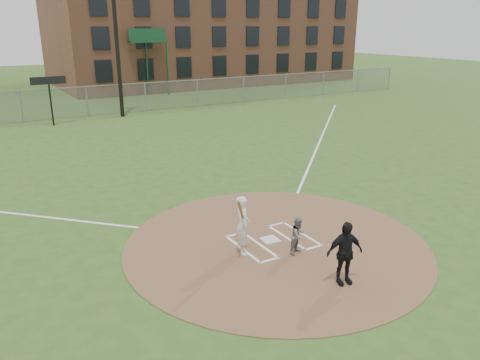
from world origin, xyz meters
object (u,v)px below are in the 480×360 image
catcher (298,236)px  home_plate (270,240)px  batter_at_plate (243,225)px  umpire (345,253)px

catcher → home_plate: bearing=81.4°
home_plate → catcher: bearing=-77.7°
home_plate → batter_at_plate: 1.34m
home_plate → umpire: 2.86m
umpire → home_plate: bearing=107.8°
batter_at_plate → home_plate: bearing=13.2°
home_plate → batter_at_plate: batter_at_plate is taller
umpire → catcher: bearing=103.2°
home_plate → umpire: bearing=-85.7°
home_plate → catcher: catcher is taller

